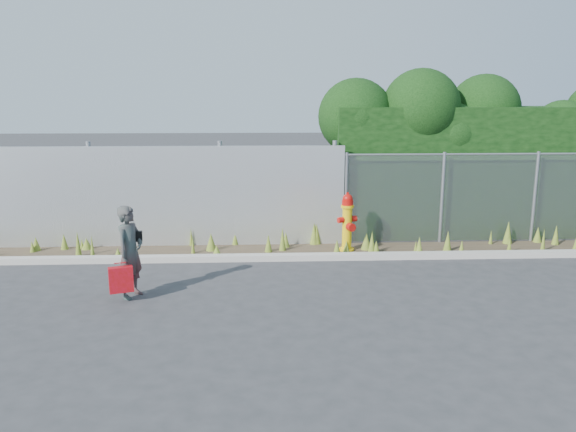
# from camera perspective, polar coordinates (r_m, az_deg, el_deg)

# --- Properties ---
(ground) EXTENTS (80.00, 80.00, 0.00)m
(ground) POSITION_cam_1_polar(r_m,az_deg,el_deg) (9.69, 2.16, -7.54)
(ground) COLOR #323234
(ground) RESTS_ON ground
(curb) EXTENTS (16.00, 0.22, 0.12)m
(curb) POSITION_cam_1_polar(r_m,az_deg,el_deg) (11.38, 1.42, -4.18)
(curb) COLOR #A9A399
(curb) RESTS_ON ground
(weed_strip) EXTENTS (16.00, 1.27, 0.55)m
(weed_strip) POSITION_cam_1_polar(r_m,az_deg,el_deg) (12.04, 4.30, -2.89)
(weed_strip) COLOR #413325
(weed_strip) RESTS_ON ground
(corrugated_fence) EXTENTS (8.50, 0.21, 2.30)m
(corrugated_fence) POSITION_cam_1_polar(r_m,az_deg,el_deg) (12.54, -13.92, 1.89)
(corrugated_fence) COLOR silver
(corrugated_fence) RESTS_ON ground
(chainlink_fence) EXTENTS (6.50, 0.07, 2.05)m
(chainlink_fence) POSITION_cam_1_polar(r_m,az_deg,el_deg) (13.28, 19.69, 1.78)
(chainlink_fence) COLOR gray
(chainlink_fence) RESTS_ON ground
(hedge) EXTENTS (7.68, 2.09, 3.87)m
(hedge) POSITION_cam_1_polar(r_m,az_deg,el_deg) (14.05, 18.15, 6.61)
(hedge) COLOR black
(hedge) RESTS_ON ground
(fire_hydrant) EXTENTS (0.43, 0.38, 1.28)m
(fire_hydrant) POSITION_cam_1_polar(r_m,az_deg,el_deg) (11.92, 6.02, -0.72)
(fire_hydrant) COLOR #E5B90C
(fire_hydrant) RESTS_ON ground
(woman) EXTENTS (0.56, 0.66, 1.53)m
(woman) POSITION_cam_1_polar(r_m,az_deg,el_deg) (9.52, -15.73, -3.53)
(woman) COLOR #0F6159
(woman) RESTS_ON ground
(red_tote_bag) EXTENTS (0.37, 0.14, 0.49)m
(red_tote_bag) POSITION_cam_1_polar(r_m,az_deg,el_deg) (9.38, -16.60, -6.20)
(red_tote_bag) COLOR #9D0E08
(black_shoulder_bag) EXTENTS (0.23, 0.09, 0.17)m
(black_shoulder_bag) POSITION_cam_1_polar(r_m,az_deg,el_deg) (9.59, -15.26, -2.02)
(black_shoulder_bag) COLOR black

